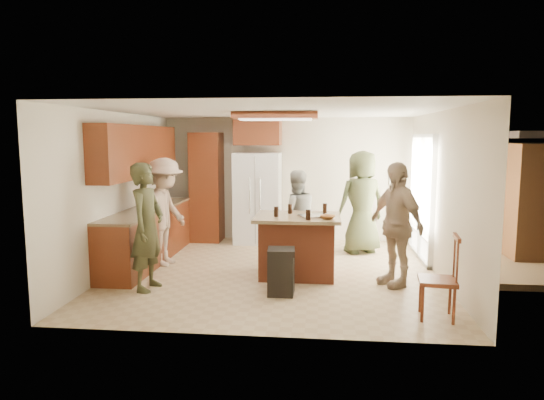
# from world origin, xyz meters

# --- Properties ---
(room_shell) EXTENTS (8.00, 5.20, 5.00)m
(room_shell) POSITION_xyz_m (4.37, 1.64, 0.87)
(room_shell) COLOR tan
(room_shell) RESTS_ON ground
(person_front_left) EXTENTS (0.54, 0.69, 1.77)m
(person_front_left) POSITION_xyz_m (-1.66, -1.04, 0.88)
(person_front_left) COLOR #3D3E24
(person_front_left) RESTS_ON ground
(person_behind_left) EXTENTS (0.86, 0.66, 1.55)m
(person_behind_left) POSITION_xyz_m (0.28, 0.78, 0.78)
(person_behind_left) COLOR gray
(person_behind_left) RESTS_ON ground
(person_behind_right) EXTENTS (1.08, 0.92, 1.87)m
(person_behind_right) POSITION_xyz_m (1.45, 1.46, 0.94)
(person_behind_right) COLOR #3C4327
(person_behind_right) RESTS_ON ground
(person_side_right) EXTENTS (0.99, 1.16, 1.77)m
(person_side_right) POSITION_xyz_m (1.77, -0.50, 0.88)
(person_side_right) COLOR tan
(person_side_right) RESTS_ON ground
(person_counter) EXTENTS (0.73, 1.22, 1.77)m
(person_counter) POSITION_xyz_m (-1.85, 0.26, 0.89)
(person_counter) COLOR tan
(person_counter) RESTS_ON ground
(left_cabinetry) EXTENTS (0.64, 3.00, 2.30)m
(left_cabinetry) POSITION_xyz_m (-2.24, 0.40, 0.96)
(left_cabinetry) COLOR maroon
(left_cabinetry) RESTS_ON ground
(back_wall_units) EXTENTS (1.80, 0.60, 2.45)m
(back_wall_units) POSITION_xyz_m (-1.33, 2.20, 1.38)
(back_wall_units) COLOR maroon
(back_wall_units) RESTS_ON ground
(refrigerator) EXTENTS (0.90, 0.76, 1.80)m
(refrigerator) POSITION_xyz_m (-0.55, 2.12, 0.90)
(refrigerator) COLOR white
(refrigerator) RESTS_ON ground
(kitchen_island) EXTENTS (1.28, 1.03, 0.93)m
(kitchen_island) POSITION_xyz_m (0.36, -0.16, 0.47)
(kitchen_island) COLOR brown
(kitchen_island) RESTS_ON ground
(island_items) EXTENTS (0.94, 0.76, 0.15)m
(island_items) POSITION_xyz_m (0.60, -0.25, 0.97)
(island_items) COLOR silver
(island_items) RESTS_ON kitchen_island
(trash_bin) EXTENTS (0.38, 0.38, 0.63)m
(trash_bin) POSITION_xyz_m (0.19, -1.09, 0.32)
(trash_bin) COLOR black
(trash_bin) RESTS_ON ground
(spindle_chair) EXTENTS (0.47, 0.47, 0.99)m
(spindle_chair) POSITION_xyz_m (2.10, -1.77, 0.45)
(spindle_chair) COLOR maroon
(spindle_chair) RESTS_ON ground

